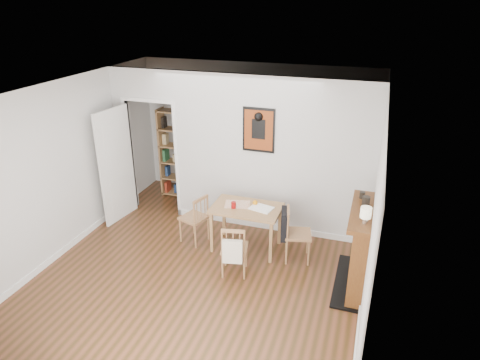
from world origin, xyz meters
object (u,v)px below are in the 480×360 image
(chair_left, at_px, (194,218))
(fireplace, at_px, (361,246))
(chair_right, at_px, (297,234))
(red_glass, at_px, (234,205))
(notebook, at_px, (261,208))
(chair_front, at_px, (234,249))
(ceramic_jar_a, at_px, (366,201))
(ceramic_jar_b, at_px, (362,195))
(mantel_lamp, at_px, (366,213))
(bookshelf, at_px, (179,154))
(dining_table, at_px, (246,212))
(orange_fruit, at_px, (255,203))

(chair_left, relative_size, fireplace, 0.66)
(chair_right, height_order, red_glass, chair_right)
(notebook, bearing_deg, chair_front, -104.90)
(red_glass, height_order, notebook, red_glass)
(ceramic_jar_a, bearing_deg, chair_front, -165.89)
(fireplace, distance_m, ceramic_jar_b, 0.69)
(red_glass, height_order, mantel_lamp, mantel_lamp)
(chair_right, height_order, notebook, chair_right)
(bookshelf, xyz_separation_m, ceramic_jar_b, (3.50, -1.52, 0.34))
(chair_left, relative_size, chair_right, 0.98)
(dining_table, bearing_deg, notebook, 6.45)
(chair_right, relative_size, mantel_lamp, 3.99)
(orange_fruit, xyz_separation_m, ceramic_jar_a, (1.62, -0.38, 0.46))
(ceramic_jar_a, bearing_deg, bookshelf, 154.18)
(orange_fruit, xyz_separation_m, ceramic_jar_b, (1.56, -0.18, 0.45))
(red_glass, relative_size, mantel_lamp, 0.46)
(bookshelf, xyz_separation_m, ceramic_jar_a, (3.56, -1.72, 0.36))
(chair_front, xyz_separation_m, red_glass, (-0.22, 0.61, 0.36))
(bookshelf, relative_size, orange_fruit, 22.29)
(ceramic_jar_b, bearing_deg, mantel_lamp, -83.78)
(notebook, relative_size, mantel_lamp, 1.58)
(chair_left, bearing_deg, mantel_lamp, -15.11)
(bookshelf, height_order, ceramic_jar_b, bookshelf)
(chair_right, height_order, ceramic_jar_a, ceramic_jar_a)
(dining_table, relative_size, chair_front, 1.32)
(dining_table, xyz_separation_m, chair_left, (-0.86, -0.06, -0.22))
(chair_left, height_order, notebook, chair_left)
(chair_left, relative_size, chair_front, 1.03)
(chair_right, relative_size, fireplace, 0.68)
(bookshelf, bearing_deg, chair_left, -57.44)
(chair_front, bearing_deg, ceramic_jar_b, 21.07)
(dining_table, bearing_deg, orange_fruit, 47.28)
(notebook, bearing_deg, orange_fruit, 145.00)
(dining_table, relative_size, mantel_lamp, 4.99)
(mantel_lamp, bearing_deg, red_glass, 160.50)
(orange_fruit, relative_size, ceramic_jar_a, 0.63)
(red_glass, bearing_deg, fireplace, -9.68)
(ceramic_jar_b, bearing_deg, ceramic_jar_a, -73.73)
(chair_right, bearing_deg, fireplace, -20.56)
(fireplace, height_order, notebook, fireplace)
(chair_left, relative_size, bookshelf, 0.47)
(bookshelf, distance_m, fireplace, 4.04)
(bookshelf, relative_size, ceramic_jar_b, 18.40)
(chair_left, relative_size, mantel_lamp, 3.89)
(bookshelf, bearing_deg, chair_front, -48.90)
(orange_fruit, relative_size, notebook, 0.23)
(dining_table, relative_size, notebook, 3.15)
(red_glass, distance_m, ceramic_jar_b, 1.90)
(dining_table, height_order, ceramic_jar_b, ceramic_jar_b)
(ceramic_jar_b, bearing_deg, red_glass, -179.36)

